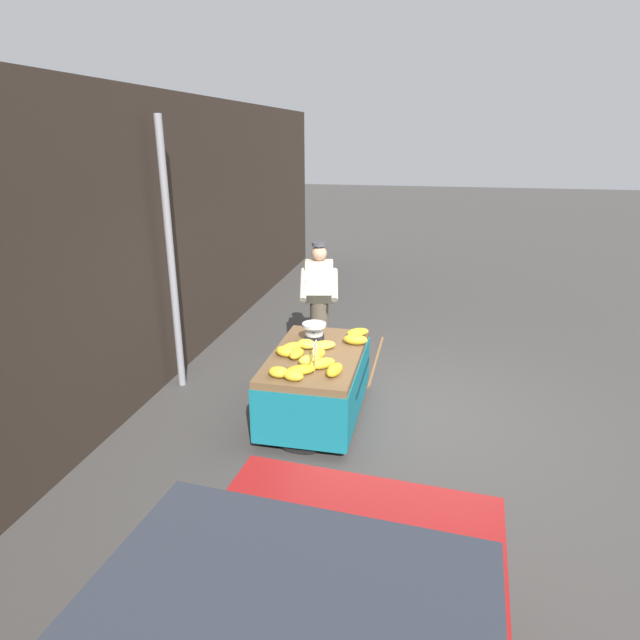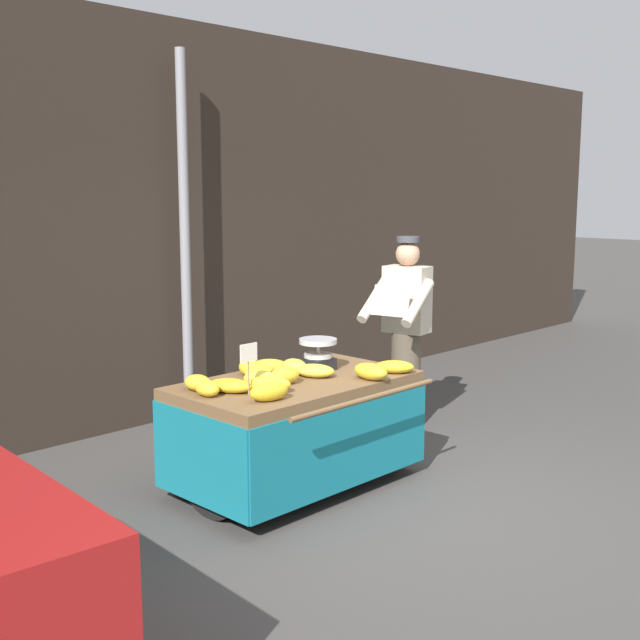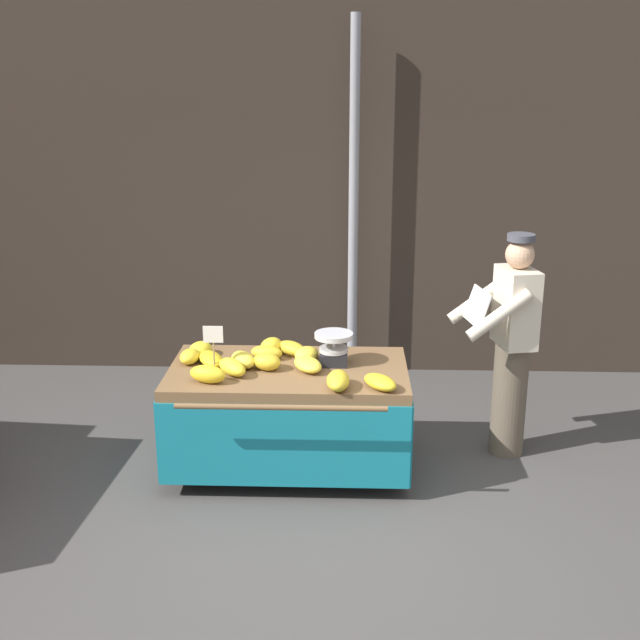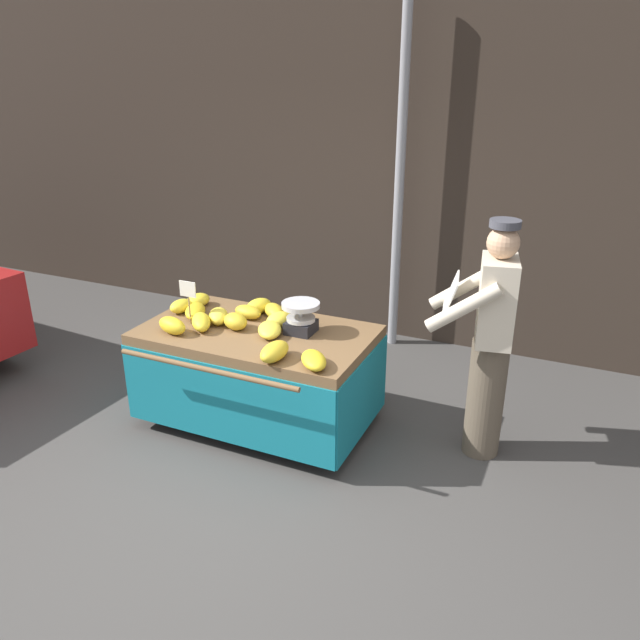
% 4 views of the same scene
% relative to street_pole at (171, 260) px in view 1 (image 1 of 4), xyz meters
% --- Properties ---
extents(ground_plane, '(60.00, 60.00, 0.00)m').
position_rel_street_pole_xyz_m(ground_plane, '(-0.23, -2.87, -1.66)').
color(ground_plane, '#423F3D').
extents(back_wall, '(16.00, 0.24, 3.61)m').
position_rel_street_pole_xyz_m(back_wall, '(-0.23, 0.32, 0.15)').
color(back_wall, '#332821').
rests_on(back_wall, ground).
extents(street_pole, '(0.09, 0.09, 3.32)m').
position_rel_street_pole_xyz_m(street_pole, '(0.00, 0.00, 0.00)').
color(street_pole, gray).
rests_on(street_pole, ground).
extents(banana_cart, '(1.73, 1.18, 0.79)m').
position_rel_street_pole_xyz_m(banana_cart, '(-0.47, -1.90, -1.08)').
color(banana_cart, brown).
rests_on(banana_cart, ground).
extents(weighing_scale, '(0.28, 0.28, 0.24)m').
position_rel_street_pole_xyz_m(weighing_scale, '(-0.14, -1.80, -0.75)').
color(weighing_scale, black).
rests_on(weighing_scale, banana_cart).
extents(price_sign, '(0.14, 0.01, 0.34)m').
position_rel_street_pole_xyz_m(price_sign, '(-0.98, -2.00, -0.62)').
color(price_sign, '#997A51').
rests_on(price_sign, banana_cart).
extents(banana_bunch_0, '(0.21, 0.26, 0.12)m').
position_rel_street_pole_xyz_m(banana_bunch_0, '(-0.62, -1.59, -0.81)').
color(banana_bunch_0, yellow).
rests_on(banana_bunch_0, banana_cart).
extents(banana_bunch_1, '(0.19, 0.23, 0.11)m').
position_rel_street_pole_xyz_m(banana_bunch_1, '(-1.14, -1.66, -0.81)').
color(banana_bunch_1, yellow).
rests_on(banana_bunch_1, banana_cart).
extents(banana_bunch_2, '(0.23, 0.26, 0.11)m').
position_rel_street_pole_xyz_m(banana_bunch_2, '(-0.34, -1.76, -0.81)').
color(banana_bunch_2, yellow).
rests_on(banana_bunch_2, banana_cart).
extents(banana_bunch_3, '(0.16, 0.29, 0.12)m').
position_rel_street_pole_xyz_m(banana_bunch_3, '(-0.11, -2.28, -0.81)').
color(banana_bunch_3, gold).
rests_on(banana_bunch_3, banana_cart).
extents(banana_bunch_4, '(0.27, 0.34, 0.09)m').
position_rel_street_pole_xyz_m(banana_bunch_4, '(-1.03, -1.86, -0.82)').
color(banana_bunch_4, gold).
rests_on(banana_bunch_4, banana_cart).
extents(banana_bunch_5, '(0.25, 0.28, 0.12)m').
position_rel_street_pole_xyz_m(banana_bunch_5, '(-0.79, -1.90, -0.81)').
color(banana_bunch_5, yellow).
rests_on(banana_bunch_5, banana_cart).
extents(banana_bunch_6, '(0.29, 0.28, 0.10)m').
position_rel_street_pole_xyz_m(banana_bunch_6, '(-0.46, -1.62, -0.81)').
color(banana_bunch_6, gold).
rests_on(banana_bunch_6, banana_cart).
extents(banana_bunch_7, '(0.28, 0.31, 0.11)m').
position_rel_street_pole_xyz_m(banana_bunch_7, '(-0.85, -2.05, -0.81)').
color(banana_bunch_7, yellow).
rests_on(banana_bunch_7, banana_cart).
extents(banana_bunch_8, '(0.28, 0.33, 0.09)m').
position_rel_street_pole_xyz_m(banana_bunch_8, '(-0.32, -1.95, -0.82)').
color(banana_bunch_8, yellow).
rests_on(banana_bunch_8, banana_cart).
extents(banana_bunch_9, '(0.29, 0.32, 0.09)m').
position_rel_street_pole_xyz_m(banana_bunch_9, '(0.18, -2.27, -0.82)').
color(banana_bunch_9, gold).
rests_on(banana_bunch_9, banana_cart).
extents(banana_bunch_10, '(0.26, 0.23, 0.12)m').
position_rel_street_pole_xyz_m(banana_bunch_10, '(-0.62, -1.94, -0.80)').
color(banana_bunch_10, gold).
rests_on(banana_bunch_10, banana_cart).
extents(banana_bunch_11, '(0.26, 0.18, 0.10)m').
position_rel_street_pole_xyz_m(banana_bunch_11, '(-0.64, -1.72, -0.81)').
color(banana_bunch_11, gold).
rests_on(banana_bunch_11, banana_cart).
extents(banana_bunch_12, '(0.29, 0.20, 0.12)m').
position_rel_street_pole_xyz_m(banana_bunch_12, '(-0.99, -2.20, -0.80)').
color(banana_bunch_12, gold).
rests_on(banana_bunch_12, banana_cart).
extents(banana_bunch_13, '(0.16, 0.22, 0.10)m').
position_rel_street_pole_xyz_m(banana_bunch_13, '(-1.19, -1.82, -0.81)').
color(banana_bunch_13, yellow).
rests_on(banana_bunch_13, banana_cart).
extents(vendor_person, '(0.64, 0.59, 1.71)m').
position_rel_street_pole_xyz_m(vendor_person, '(1.18, -1.58, -0.78)').
color(vendor_person, brown).
rests_on(vendor_person, ground).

